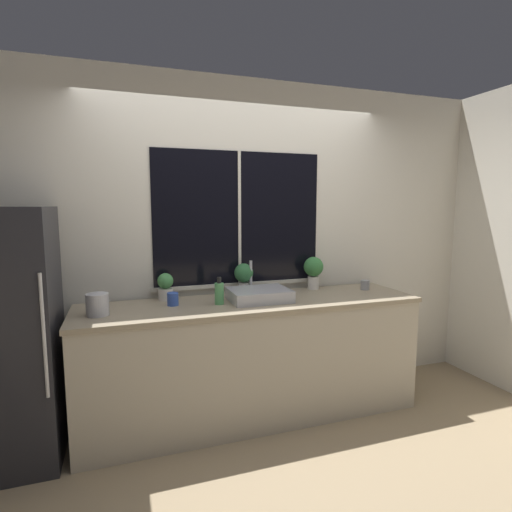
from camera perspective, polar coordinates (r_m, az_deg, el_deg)
The scene contains 12 objects.
ground_plane at distance 3.18m, azimuth 1.57°, elevation -24.31°, with size 14.00×14.00×0.00m, color #937F60.
wall_back at distance 3.41m, azimuth -2.55°, elevation 1.97°, with size 8.00×0.09×2.70m.
wall_right at distance 5.21m, azimuth 20.23°, elevation 3.33°, with size 0.06×7.00×2.70m.
counter at distance 3.25m, azimuth -0.45°, elevation -14.43°, with size 2.63×0.67×0.93m.
sink at distance 3.11m, azimuth 0.44°, elevation -5.53°, with size 0.46×0.41×0.29m.
potted_plant_left at distance 3.20m, azimuth -12.80°, elevation -4.23°, with size 0.12×0.12×0.21m.
potted_plant_center at distance 3.31m, azimuth -1.76°, elevation -2.82°, with size 0.16×0.16×0.26m.
potted_plant_right at distance 3.55m, azimuth 8.21°, elevation -1.92°, with size 0.17×0.17×0.29m.
soap_bottle at distance 3.00m, azimuth -5.27°, elevation -5.28°, with size 0.07×0.07×0.21m.
mug_blue at distance 3.02m, azimuth -11.80°, elevation -6.04°, with size 0.08×0.08×0.09m.
mug_grey at distance 3.63m, azimuth 15.31°, elevation -4.01°, with size 0.08×0.08×0.08m.
kettle at distance 2.89m, azimuth -21.72°, elevation -6.34°, with size 0.15×0.15×0.17m.
Camera 1 is at (-0.95, -2.54, 1.66)m, focal length 28.00 mm.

